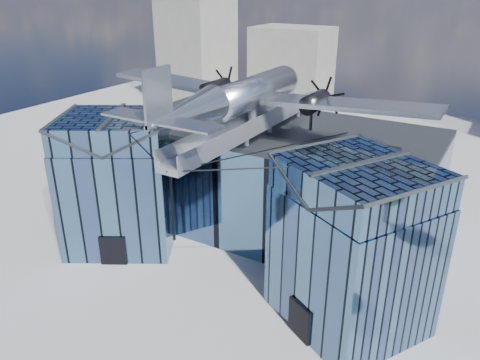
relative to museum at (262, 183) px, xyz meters
The scene contains 4 objects.
ground_plane 8.03m from the museum, 90.00° to the right, with size 120.00×120.00×0.00m, color gray.
museum is the anchor object (origin of this frame).
bg_towers 44.92m from the museum, 88.14° to the left, with size 77.00×24.50×26.00m.
tree_side_w 28.18m from the museum, behind, with size 3.68×3.68×4.85m.
Camera 1 is at (17.74, -27.85, 22.21)m, focal length 35.00 mm.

